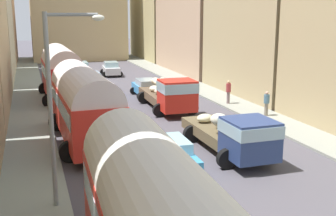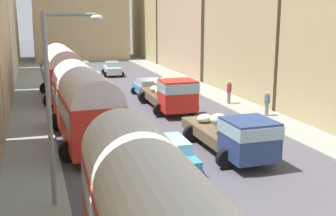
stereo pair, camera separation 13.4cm
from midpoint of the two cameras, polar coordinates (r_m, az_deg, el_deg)
name	(u,v)px [view 2 (the right image)]	position (r m, az deg, el deg)	size (l,w,h in m)	color
ground_plane	(128,100)	(33.51, -5.29, 1.07)	(154.00, 154.00, 0.00)	#4C4850
sidewalk_left	(30,105)	(32.75, -17.77, 0.36)	(2.50, 70.00, 0.14)	gray
sidewalk_right	(213,94)	(35.72, 6.13, 1.89)	(2.50, 70.00, 0.14)	gray
building_right_2	(263,10)	(35.95, 12.66, 12.63)	(5.52, 12.33, 13.67)	tan
building_right_3	(197,24)	(48.81, 3.91, 11.04)	(5.35, 14.60, 10.64)	tan
building_right_4	(162,19)	(62.92, -0.77, 11.70)	(5.73, 13.65, 11.29)	tan
distant_church	(79,8)	(63.05, -11.65, 12.91)	(12.82, 7.63, 19.98)	tan
parked_bus_1	(84,102)	(22.52, -10.96, 0.78)	(3.50, 9.20, 3.94)	red
parked_bus_2	(62,71)	(34.14, -13.84, 4.84)	(3.43, 8.34, 4.13)	red
cargo_truck_0	(234,134)	(20.21, 9.03, -3.43)	(2.95, 6.94, 2.16)	navy
cargo_truck_1	(170,94)	(29.21, 0.44, 1.91)	(3.21, 7.43, 2.44)	red
car_0	(147,88)	(34.60, -2.64, 2.69)	(2.24, 4.07, 1.41)	#3D8AC9
car_1	(112,69)	(46.59, -7.33, 5.22)	(2.31, 3.76, 1.50)	silver
car_2	(169,156)	(18.20, 0.32, -6.38)	(2.32, 3.89, 1.51)	#358EC6
car_3	(93,81)	(38.41, -9.91, 3.58)	(2.24, 4.15, 1.53)	#558F54
car_4	(82,68)	(47.69, -11.32, 5.22)	(2.32, 4.33, 1.43)	silver
pedestrian_1	(229,91)	(31.57, 8.26, 2.23)	(0.48, 0.48, 1.85)	slate
pedestrian_4	(267,103)	(28.32, 13.18, 0.67)	(0.49, 0.49, 1.73)	slate
streetlamp_near	(57,95)	(14.62, -14.36, 1.74)	(1.98, 0.28, 6.72)	gray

